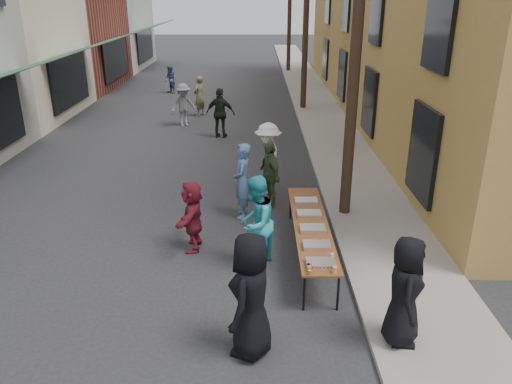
{
  "coord_description": "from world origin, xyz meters",
  "views": [
    {
      "loc": [
        2.15,
        -8.21,
        5.1
      ],
      "look_at": [
        2.13,
        1.28,
        1.3
      ],
      "focal_mm": 35.0,
      "sensor_mm": 36.0,
      "label": 1
    }
  ],
  "objects_px": {
    "serving_table": "(311,226)",
    "guest_front_c": "(255,223)",
    "catering_tray_sausage": "(321,263)",
    "guest_front_a": "(251,296)",
    "utility_pole_far": "(290,2)",
    "server": "(405,291)",
    "utility_pole_near": "(358,23)",
    "utility_pole_mid": "(306,7)"
  },
  "relations": [
    {
      "from": "utility_pole_near",
      "to": "server",
      "type": "distance_m",
      "value": 6.02
    },
    {
      "from": "guest_front_a",
      "to": "utility_pole_far",
      "type": "bearing_deg",
      "value": -162.86
    },
    {
      "from": "guest_front_a",
      "to": "guest_front_c",
      "type": "relative_size",
      "value": 1.03
    },
    {
      "from": "catering_tray_sausage",
      "to": "server",
      "type": "height_order",
      "value": "server"
    },
    {
      "from": "utility_pole_far",
      "to": "utility_pole_mid",
      "type": "bearing_deg",
      "value": -90.0
    },
    {
      "from": "utility_pole_near",
      "to": "catering_tray_sausage",
      "type": "distance_m",
      "value": 5.37
    },
    {
      "from": "utility_pole_mid",
      "to": "utility_pole_far",
      "type": "xyz_separation_m",
      "value": [
        0.0,
        12.0,
        0.0
      ]
    },
    {
      "from": "utility_pole_mid",
      "to": "server",
      "type": "xyz_separation_m",
      "value": [
        0.05,
        -16.88,
        -3.52
      ]
    },
    {
      "from": "utility_pole_far",
      "to": "catering_tray_sausage",
      "type": "xyz_separation_m",
      "value": [
        -1.05,
        -27.74,
        -3.71
      ]
    },
    {
      "from": "utility_pole_mid",
      "to": "guest_front_a",
      "type": "distance_m",
      "value": 17.52
    },
    {
      "from": "serving_table",
      "to": "utility_pole_near",
      "type": "bearing_deg",
      "value": 63.17
    },
    {
      "from": "catering_tray_sausage",
      "to": "guest_front_c",
      "type": "relative_size",
      "value": 0.26
    },
    {
      "from": "catering_tray_sausage",
      "to": "guest_front_c",
      "type": "distance_m",
      "value": 1.69
    },
    {
      "from": "utility_pole_mid",
      "to": "guest_front_c",
      "type": "relative_size",
      "value": 4.71
    },
    {
      "from": "utility_pole_far",
      "to": "guest_front_a",
      "type": "bearing_deg",
      "value": -94.4
    },
    {
      "from": "guest_front_a",
      "to": "guest_front_c",
      "type": "height_order",
      "value": "guest_front_a"
    },
    {
      "from": "serving_table",
      "to": "guest_front_c",
      "type": "height_order",
      "value": "guest_front_c"
    },
    {
      "from": "utility_pole_far",
      "to": "server",
      "type": "bearing_deg",
      "value": -89.9
    },
    {
      "from": "serving_table",
      "to": "utility_pole_far",
      "type": "bearing_deg",
      "value": 87.68
    },
    {
      "from": "utility_pole_far",
      "to": "guest_front_c",
      "type": "bearing_deg",
      "value": -94.7
    },
    {
      "from": "utility_pole_mid",
      "to": "serving_table",
      "type": "bearing_deg",
      "value": -94.28
    },
    {
      "from": "utility_pole_far",
      "to": "serving_table",
      "type": "distance_m",
      "value": 26.38
    },
    {
      "from": "utility_pole_far",
      "to": "utility_pole_near",
      "type": "bearing_deg",
      "value": -90.0
    },
    {
      "from": "utility_pole_mid",
      "to": "guest_front_a",
      "type": "bearing_deg",
      "value": -97.47
    },
    {
      "from": "utility_pole_far",
      "to": "catering_tray_sausage",
      "type": "distance_m",
      "value": 28.0
    },
    {
      "from": "guest_front_c",
      "to": "server",
      "type": "height_order",
      "value": "guest_front_c"
    },
    {
      "from": "utility_pole_near",
      "to": "utility_pole_far",
      "type": "distance_m",
      "value": 24.0
    },
    {
      "from": "utility_pole_near",
      "to": "catering_tray_sausage",
      "type": "relative_size",
      "value": 18.0
    },
    {
      "from": "guest_front_a",
      "to": "server",
      "type": "distance_m",
      "value": 2.29
    },
    {
      "from": "utility_pole_mid",
      "to": "guest_front_c",
      "type": "height_order",
      "value": "utility_pole_mid"
    },
    {
      "from": "utility_pole_far",
      "to": "server",
      "type": "xyz_separation_m",
      "value": [
        0.05,
        -28.88,
        -3.52
      ]
    },
    {
      "from": "utility_pole_near",
      "to": "guest_front_c",
      "type": "bearing_deg",
      "value": -131.2
    },
    {
      "from": "utility_pole_near",
      "to": "utility_pole_far",
      "type": "height_order",
      "value": "same"
    },
    {
      "from": "utility_pole_far",
      "to": "guest_front_c",
      "type": "distance_m",
      "value": 26.81
    },
    {
      "from": "catering_tray_sausage",
      "to": "guest_front_a",
      "type": "xyz_separation_m",
      "value": [
        -1.18,
        -1.28,
        0.2
      ]
    },
    {
      "from": "serving_table",
      "to": "server",
      "type": "bearing_deg",
      "value": -68.41
    },
    {
      "from": "utility_pole_near",
      "to": "utility_pole_far",
      "type": "bearing_deg",
      "value": 90.0
    },
    {
      "from": "catering_tray_sausage",
      "to": "guest_front_a",
      "type": "distance_m",
      "value": 1.75
    },
    {
      "from": "utility_pole_mid",
      "to": "utility_pole_far",
      "type": "bearing_deg",
      "value": 90.0
    },
    {
      "from": "server",
      "to": "catering_tray_sausage",
      "type": "bearing_deg",
      "value": 54.03
    },
    {
      "from": "serving_table",
      "to": "guest_front_c",
      "type": "bearing_deg",
      "value": -160.29
    },
    {
      "from": "guest_front_c",
      "to": "catering_tray_sausage",
      "type": "bearing_deg",
      "value": 62.67
    }
  ]
}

